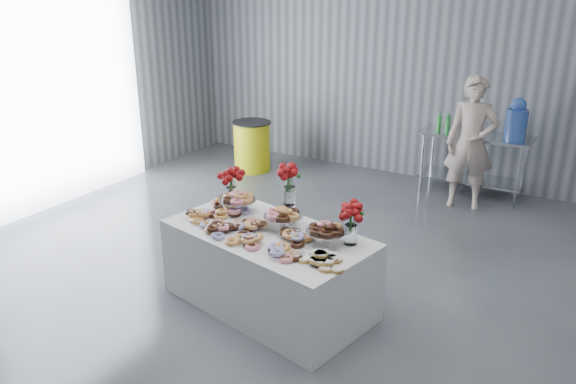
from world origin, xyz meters
name	(u,v)px	position (x,y,z in m)	size (l,w,h in m)	color
ground	(265,313)	(0.00, 0.00, 0.00)	(9.00, 9.00, 0.00)	#373A3F
room_walls	(236,13)	(-0.27, 0.07, 2.64)	(8.04, 9.04, 4.02)	gray
display_table	(268,269)	(-0.06, 0.16, 0.38)	(1.90, 1.00, 0.75)	white
prep_table	(474,153)	(0.85, 4.10, 0.62)	(1.50, 0.60, 0.90)	silver
donut_mounds	(265,229)	(-0.06, 0.11, 0.80)	(1.80, 0.80, 0.09)	#DC9150
cake_stand_left	(238,198)	(-0.57, 0.42, 0.89)	(0.36, 0.36, 0.17)	silver
cake_stand_mid	(283,214)	(0.02, 0.30, 0.89)	(0.36, 0.36, 0.17)	silver
cake_stand_right	(326,230)	(0.51, 0.20, 0.89)	(0.36, 0.36, 0.17)	silver
danish_pile	(322,258)	(0.65, -0.14, 0.81)	(0.48, 0.48, 0.11)	white
bouquet_left	(231,176)	(-0.74, 0.55, 1.05)	(0.26, 0.26, 0.42)	white
bouquet_right	(352,212)	(0.69, 0.31, 1.05)	(0.26, 0.26, 0.42)	white
bouquet_center	(290,182)	(-0.04, 0.51, 1.13)	(0.26, 0.26, 0.57)	silver
water_jug	(517,120)	(1.35, 4.10, 1.15)	(0.28, 0.28, 0.55)	#3E6BD3
drink_bottles	(452,123)	(0.53, 4.00, 1.04)	(0.54, 0.08, 0.27)	#268C33
person	(471,143)	(0.89, 3.64, 0.88)	(0.64, 0.42, 1.77)	#CC8C93
trash_barrel	(252,146)	(-2.47, 3.46, 0.40)	(0.62, 0.62, 0.80)	yellow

